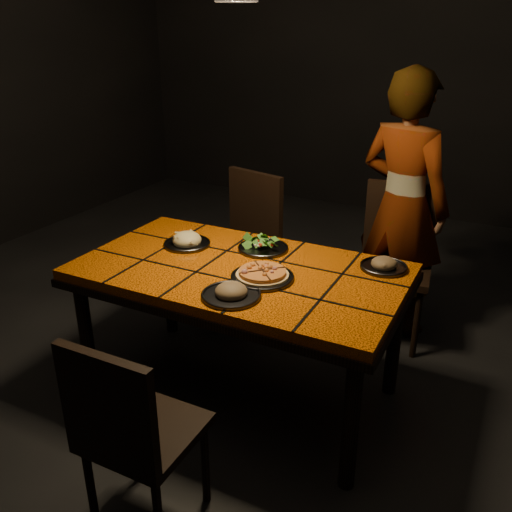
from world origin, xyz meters
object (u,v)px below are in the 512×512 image
at_px(dining_table, 240,281).
at_px(chair_near, 130,429).
at_px(plate_pizza, 262,275).
at_px(plate_pasta, 187,241).
at_px(chair_far_right, 396,252).
at_px(diner, 403,206).
at_px(chair_far_left, 244,237).

height_order(dining_table, chair_near, chair_near).
distance_m(plate_pizza, plate_pasta, 0.59).
distance_m(chair_near, chair_far_right, 2.03).
distance_m(chair_near, diner, 2.15).
xyz_separation_m(chair_far_right, plate_pizza, (-0.39, -1.08, 0.21)).
relative_size(chair_near, diner, 0.53).
xyz_separation_m(dining_table, chair_far_left, (-0.41, 0.80, -0.11)).
bearing_deg(plate_pasta, diner, 46.70).
bearing_deg(plate_pizza, chair_far_right, 70.22).
bearing_deg(dining_table, plate_pasta, 162.82).
bearing_deg(chair_far_right, plate_pizza, -117.56).
distance_m(diner, plate_pasta, 1.36).
distance_m(chair_far_left, plate_pasta, 0.71).
distance_m(chair_far_right, plate_pasta, 1.31).
bearing_deg(chair_near, plate_pizza, -96.60).
relative_size(chair_near, plate_pizza, 2.46).
relative_size(chair_far_right, plate_pasta, 3.84).
height_order(chair_near, chair_far_left, chair_far_left).
distance_m(chair_far_right, plate_pizza, 1.17).
relative_size(chair_near, chair_far_right, 0.90).
height_order(chair_near, plate_pizza, chair_near).
bearing_deg(dining_table, plate_pizza, -24.15).
height_order(plate_pizza, plate_pasta, plate_pasta).
distance_m(diner, plate_pizza, 1.24).
relative_size(dining_table, plate_pizza, 4.57).
height_order(chair_far_left, chair_far_right, chair_far_left).
bearing_deg(plate_pasta, chair_far_left, 91.09).
relative_size(chair_far_left, plate_pizza, 2.77).
relative_size(dining_table, plate_pasta, 6.40).
distance_m(chair_far_left, plate_pizza, 1.06).
distance_m(chair_near, chair_far_left, 1.82).
bearing_deg(chair_far_right, chair_far_left, -175.35).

